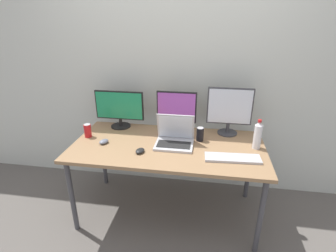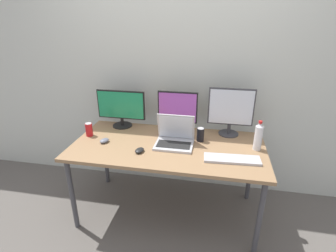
{
  "view_description": "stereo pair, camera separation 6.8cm",
  "coord_description": "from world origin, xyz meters",
  "px_view_note": "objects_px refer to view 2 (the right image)",
  "views": [
    {
      "loc": [
        0.32,
        -2.04,
        1.81
      ],
      "look_at": [
        0.0,
        0.0,
        0.92
      ],
      "focal_mm": 28.0,
      "sensor_mm": 36.0,
      "label": 1
    },
    {
      "loc": [
        0.39,
        -2.02,
        1.81
      ],
      "look_at": [
        0.0,
        0.0,
        0.92
      ],
      "focal_mm": 28.0,
      "sensor_mm": 36.0,
      "label": 2
    }
  ],
  "objects_px": {
    "water_bottle": "(258,137)",
    "soda_can_by_laptop": "(200,135)",
    "keyboard_main": "(232,159)",
    "mouse_by_laptop": "(104,141)",
    "monitor_left": "(121,108)",
    "monitor_right": "(231,110)",
    "monitor_center": "(177,111)",
    "laptop_silver": "(175,138)",
    "soda_can_near_keyboard": "(89,130)",
    "mouse_by_keyboard": "(140,150)",
    "work_desk": "(168,150)"
  },
  "relations": [
    {
      "from": "keyboard_main",
      "to": "mouse_by_laptop",
      "type": "height_order",
      "value": "mouse_by_laptop"
    },
    {
      "from": "work_desk",
      "to": "soda_can_by_laptop",
      "type": "height_order",
      "value": "soda_can_by_laptop"
    },
    {
      "from": "mouse_by_keyboard",
      "to": "work_desk",
      "type": "bearing_deg",
      "value": 54.17
    },
    {
      "from": "monitor_left",
      "to": "monitor_right",
      "type": "xyz_separation_m",
      "value": [
        1.07,
        0.0,
        0.04
      ]
    },
    {
      "from": "work_desk",
      "to": "monitor_left",
      "type": "distance_m",
      "value": 0.68
    },
    {
      "from": "mouse_by_laptop",
      "to": "water_bottle",
      "type": "distance_m",
      "value": 1.34
    },
    {
      "from": "mouse_by_keyboard",
      "to": "water_bottle",
      "type": "bearing_deg",
      "value": 27.35
    },
    {
      "from": "keyboard_main",
      "to": "water_bottle",
      "type": "height_order",
      "value": "water_bottle"
    },
    {
      "from": "work_desk",
      "to": "laptop_silver",
      "type": "distance_m",
      "value": 0.13
    },
    {
      "from": "monitor_center",
      "to": "soda_can_by_laptop",
      "type": "relative_size",
      "value": 3.16
    },
    {
      "from": "soda_can_near_keyboard",
      "to": "soda_can_by_laptop",
      "type": "distance_m",
      "value": 1.04
    },
    {
      "from": "work_desk",
      "to": "soda_can_near_keyboard",
      "type": "relative_size",
      "value": 13.39
    },
    {
      "from": "monitor_left",
      "to": "soda_can_near_keyboard",
      "type": "bearing_deg",
      "value": -129.0
    },
    {
      "from": "monitor_right",
      "to": "mouse_by_laptop",
      "type": "xyz_separation_m",
      "value": [
        -1.1,
        -0.39,
        -0.23
      ]
    },
    {
      "from": "soda_can_by_laptop",
      "to": "work_desk",
      "type": "bearing_deg",
      "value": -154.64
    },
    {
      "from": "soda_can_by_laptop",
      "to": "mouse_by_laptop",
      "type": "bearing_deg",
      "value": -167.01
    },
    {
      "from": "laptop_silver",
      "to": "keyboard_main",
      "type": "bearing_deg",
      "value": -21.23
    },
    {
      "from": "work_desk",
      "to": "keyboard_main",
      "type": "height_order",
      "value": "keyboard_main"
    },
    {
      "from": "laptop_silver",
      "to": "mouse_by_keyboard",
      "type": "xyz_separation_m",
      "value": [
        -0.26,
        -0.2,
        -0.05
      ]
    },
    {
      "from": "mouse_by_laptop",
      "to": "soda_can_by_laptop",
      "type": "relative_size",
      "value": 0.74
    },
    {
      "from": "monitor_right",
      "to": "soda_can_by_laptop",
      "type": "bearing_deg",
      "value": -142.61
    },
    {
      "from": "mouse_by_laptop",
      "to": "soda_can_near_keyboard",
      "type": "xyz_separation_m",
      "value": [
        -0.2,
        0.11,
        0.04
      ]
    },
    {
      "from": "monitor_left",
      "to": "soda_can_near_keyboard",
      "type": "distance_m",
      "value": 0.38
    },
    {
      "from": "monitor_center",
      "to": "monitor_left",
      "type": "bearing_deg",
      "value": 178.42
    },
    {
      "from": "water_bottle",
      "to": "soda_can_near_keyboard",
      "type": "xyz_separation_m",
      "value": [
        -1.53,
        -0.01,
        -0.06
      ]
    },
    {
      "from": "monitor_left",
      "to": "water_bottle",
      "type": "xyz_separation_m",
      "value": [
        1.3,
        -0.27,
        -0.08
      ]
    },
    {
      "from": "monitor_right",
      "to": "keyboard_main",
      "type": "relative_size",
      "value": 1.03
    },
    {
      "from": "monitor_left",
      "to": "mouse_by_laptop",
      "type": "distance_m",
      "value": 0.43
    },
    {
      "from": "laptop_silver",
      "to": "water_bottle",
      "type": "distance_m",
      "value": 0.71
    },
    {
      "from": "keyboard_main",
      "to": "mouse_by_laptop",
      "type": "bearing_deg",
      "value": 171.38
    },
    {
      "from": "monitor_right",
      "to": "mouse_by_laptop",
      "type": "relative_size",
      "value": 4.86
    },
    {
      "from": "work_desk",
      "to": "monitor_center",
      "type": "distance_m",
      "value": 0.41
    },
    {
      "from": "monitor_left",
      "to": "keyboard_main",
      "type": "bearing_deg",
      "value": -24.22
    },
    {
      "from": "laptop_silver",
      "to": "soda_can_by_laptop",
      "type": "bearing_deg",
      "value": 25.85
    },
    {
      "from": "monitor_right",
      "to": "mouse_by_laptop",
      "type": "bearing_deg",
      "value": -160.46
    },
    {
      "from": "water_bottle",
      "to": "soda_can_by_laptop",
      "type": "xyz_separation_m",
      "value": [
        -0.49,
        0.07,
        -0.06
      ]
    },
    {
      "from": "mouse_by_laptop",
      "to": "soda_can_by_laptop",
      "type": "xyz_separation_m",
      "value": [
        0.84,
        0.19,
        0.04
      ]
    },
    {
      "from": "laptop_silver",
      "to": "mouse_by_laptop",
      "type": "bearing_deg",
      "value": -171.89
    },
    {
      "from": "keyboard_main",
      "to": "soda_can_near_keyboard",
      "type": "xyz_separation_m",
      "value": [
        -1.31,
        0.21,
        0.05
      ]
    },
    {
      "from": "water_bottle",
      "to": "mouse_by_laptop",
      "type": "bearing_deg",
      "value": -174.71
    },
    {
      "from": "keyboard_main",
      "to": "mouse_by_laptop",
      "type": "xyz_separation_m",
      "value": [
        -1.12,
        0.1,
        0.01
      ]
    },
    {
      "from": "mouse_by_laptop",
      "to": "soda_can_near_keyboard",
      "type": "bearing_deg",
      "value": 172.97
    },
    {
      "from": "monitor_left",
      "to": "mouse_by_keyboard",
      "type": "bearing_deg",
      "value": -56.32
    },
    {
      "from": "monitor_center",
      "to": "water_bottle",
      "type": "bearing_deg",
      "value": -18.94
    },
    {
      "from": "monitor_left",
      "to": "laptop_silver",
      "type": "height_order",
      "value": "monitor_left"
    },
    {
      "from": "mouse_by_keyboard",
      "to": "soda_can_near_keyboard",
      "type": "distance_m",
      "value": 0.6
    },
    {
      "from": "keyboard_main",
      "to": "water_bottle",
      "type": "xyz_separation_m",
      "value": [
        0.21,
        0.22,
        0.11
      ]
    },
    {
      "from": "keyboard_main",
      "to": "mouse_by_keyboard",
      "type": "bearing_deg",
      "value": 177.42
    },
    {
      "from": "monitor_center",
      "to": "soda_can_by_laptop",
      "type": "bearing_deg",
      "value": -36.5
    },
    {
      "from": "monitor_left",
      "to": "keyboard_main",
      "type": "relative_size",
      "value": 1.11
    }
  ]
}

